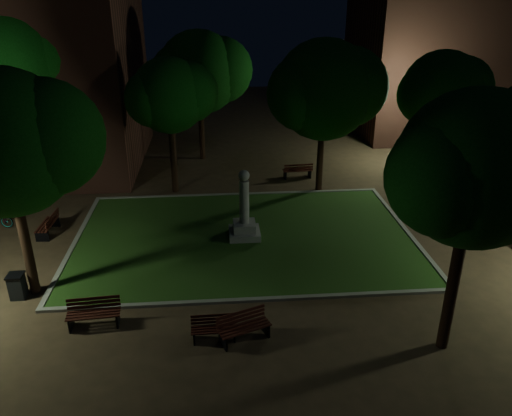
% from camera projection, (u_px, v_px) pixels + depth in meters
% --- Properties ---
extents(ground, '(80.00, 80.00, 0.00)m').
position_uv_depth(ground, '(248.00, 259.00, 21.05)').
color(ground, '#463322').
extents(lawn, '(15.00, 10.00, 0.08)m').
position_uv_depth(lawn, '(245.00, 237.00, 22.86)').
color(lawn, '#284E18').
rests_on(lawn, ground).
extents(lawn_kerb, '(15.40, 10.40, 0.12)m').
position_uv_depth(lawn_kerb, '(245.00, 236.00, 22.85)').
color(lawn_kerb, slate).
rests_on(lawn_kerb, ground).
extents(monument, '(1.40, 1.40, 3.20)m').
position_uv_depth(monument, '(244.00, 219.00, 22.49)').
color(monument, gray).
rests_on(monument, lawn).
extents(building_far, '(16.00, 10.00, 12.00)m').
position_uv_depth(building_far, '(463.00, 52.00, 38.24)').
color(building_far, '#532B21').
rests_on(building_far, ground).
extents(tree_west, '(6.13, 5.00, 8.31)m').
position_uv_depth(tree_west, '(8.00, 143.00, 16.43)').
color(tree_west, black).
rests_on(tree_west, ground).
extents(tree_north_wl, '(4.87, 3.97, 7.36)m').
position_uv_depth(tree_north_wl, '(171.00, 96.00, 25.93)').
color(tree_north_wl, black).
rests_on(tree_north_wl, ground).
extents(tree_north_er, '(6.49, 5.30, 8.26)m').
position_uv_depth(tree_north_er, '(326.00, 90.00, 26.04)').
color(tree_north_er, black).
rests_on(tree_north_er, ground).
extents(tree_ne, '(5.20, 4.24, 7.68)m').
position_uv_depth(tree_ne, '(444.00, 91.00, 25.97)').
color(tree_ne, black).
rests_on(tree_ne, ground).
extents(tree_se, '(5.44, 4.44, 8.20)m').
position_uv_depth(tree_se, '(478.00, 169.00, 13.56)').
color(tree_se, black).
rests_on(tree_se, ground).
extents(tree_nw, '(6.79, 5.55, 9.88)m').
position_uv_depth(tree_nw, '(22.00, 59.00, 26.11)').
color(tree_nw, black).
rests_on(tree_nw, ground).
extents(tree_far_north, '(6.38, 5.21, 8.25)m').
position_uv_depth(tree_far_north, '(201.00, 73.00, 31.20)').
color(tree_far_north, black).
rests_on(tree_far_north, ground).
extents(lamppost_nw, '(1.18, 0.28, 4.32)m').
position_uv_depth(lamppost_nw, '(13.00, 127.00, 29.18)').
color(lamppost_nw, black).
rests_on(lamppost_nw, ground).
extents(lamppost_ne, '(1.18, 0.28, 4.58)m').
position_uv_depth(lamppost_ne, '(411.00, 115.00, 31.22)').
color(lamppost_ne, black).
rests_on(lamppost_ne, ground).
extents(bench_near_left, '(1.49, 0.55, 0.81)m').
position_uv_depth(bench_near_left, '(214.00, 329.00, 16.16)').
color(bench_near_left, black).
rests_on(bench_near_left, ground).
extents(bench_near_right, '(1.82, 1.18, 0.94)m').
position_uv_depth(bench_near_right, '(244.00, 327.00, 16.12)').
color(bench_near_right, black).
rests_on(bench_near_right, ground).
extents(bench_west_near, '(1.80, 0.75, 0.96)m').
position_uv_depth(bench_west_near, '(94.00, 314.00, 16.78)').
color(bench_west_near, black).
rests_on(bench_west_near, ground).
extents(bench_left_side, '(0.69, 1.77, 0.96)m').
position_uv_depth(bench_left_side, '(49.00, 225.00, 23.05)').
color(bench_left_side, black).
rests_on(bench_left_side, ground).
extents(bench_right_side, '(1.08, 1.55, 0.81)m').
position_uv_depth(bench_right_side, '(456.00, 222.00, 23.56)').
color(bench_right_side, black).
rests_on(bench_right_side, ground).
extents(bench_far_side, '(1.78, 0.73, 0.95)m').
position_uv_depth(bench_far_side, '(298.00, 171.00, 29.85)').
color(bench_far_side, black).
rests_on(bench_far_side, ground).
extents(trash_bin, '(0.57, 0.57, 0.98)m').
position_uv_depth(trash_bin, '(17.00, 286.00, 18.26)').
color(trash_bin, black).
rests_on(trash_bin, ground).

